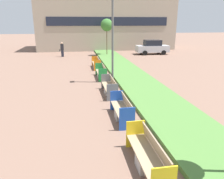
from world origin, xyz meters
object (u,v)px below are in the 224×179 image
at_px(sapling_tree_far, 107,25).
at_px(bench_blue_frame, 122,111).
at_px(bench_yellow_frame, 148,157).
at_px(street_lamp_post, 113,27).
at_px(parked_car_distant, 152,47).
at_px(bench_green_frame, 101,73).
at_px(bench_orange_frame, 97,64).
at_px(bench_grey_frame, 110,88).
at_px(pedestrian_walking, 62,49).

bearing_deg(sapling_tree_far, bench_blue_frame, -96.28).
bearing_deg(sapling_tree_far, bench_yellow_frame, -95.31).
bearing_deg(street_lamp_post, parked_car_distant, 60.23).
xyz_separation_m(sapling_tree_far, parked_car_distant, (6.09, 0.27, -2.81)).
height_order(bench_green_frame, bench_orange_frame, same).
bearing_deg(sapling_tree_far, bench_grey_frame, -97.65).
relative_size(bench_yellow_frame, sapling_tree_far, 0.55).
xyz_separation_m(bench_yellow_frame, bench_green_frame, (-0.00, 10.93, -0.00)).
relative_size(bench_yellow_frame, bench_grey_frame, 1.02).
xyz_separation_m(bench_orange_frame, sapling_tree_far, (2.09, 7.80, 3.34)).
xyz_separation_m(bench_grey_frame, bench_orange_frame, (0.00, 7.76, 0.00)).
distance_m(bench_grey_frame, bench_orange_frame, 7.76).
relative_size(bench_yellow_frame, street_lamp_post, 0.36).
bearing_deg(bench_yellow_frame, street_lamp_post, 86.34).
xyz_separation_m(bench_yellow_frame, sapling_tree_far, (2.09, 22.48, 3.34)).
bearing_deg(parked_car_distant, bench_blue_frame, -111.04).
relative_size(bench_green_frame, bench_orange_frame, 0.95).
bearing_deg(street_lamp_post, bench_green_frame, 113.25).
relative_size(bench_blue_frame, street_lamp_post, 0.33).
height_order(bench_yellow_frame, bench_blue_frame, same).
height_order(bench_yellow_frame, bench_orange_frame, same).
xyz_separation_m(street_lamp_post, parked_car_distant, (7.57, 13.23, -2.82)).
distance_m(pedestrian_walking, parked_car_distant, 11.62).
xyz_separation_m(pedestrian_walking, parked_car_distant, (11.61, 0.39, 0.01)).
xyz_separation_m(bench_green_frame, pedestrian_walking, (-3.43, 11.42, 0.53)).
height_order(pedestrian_walking, parked_car_distant, parked_car_distant).
distance_m(bench_yellow_frame, bench_grey_frame, 6.92).
bearing_deg(street_lamp_post, sapling_tree_far, 83.48).
bearing_deg(bench_green_frame, bench_yellow_frame, -89.99).
height_order(bench_blue_frame, sapling_tree_far, sapling_tree_far).
bearing_deg(bench_green_frame, pedestrian_walking, 106.73).
distance_m(bench_grey_frame, street_lamp_post, 4.29).
bearing_deg(bench_yellow_frame, pedestrian_walking, 98.73).
xyz_separation_m(bench_yellow_frame, pedestrian_walking, (-3.43, 22.36, 0.53)).
bearing_deg(bench_green_frame, sapling_tree_far, 79.73).
height_order(bench_green_frame, sapling_tree_far, sapling_tree_far).
height_order(bench_grey_frame, pedestrian_walking, pedestrian_walking).
relative_size(bench_grey_frame, bench_green_frame, 1.05).
bearing_deg(bench_blue_frame, bench_orange_frame, 89.99).
relative_size(bench_grey_frame, parked_car_distant, 0.57).
distance_m(bench_grey_frame, bench_green_frame, 4.01).
distance_m(sapling_tree_far, parked_car_distant, 6.71).
xyz_separation_m(bench_blue_frame, bench_orange_frame, (0.00, 11.22, 0.01)).
bearing_deg(sapling_tree_far, bench_green_frame, -100.27).
bearing_deg(sapling_tree_far, parked_car_distant, 2.51).
height_order(bench_orange_frame, street_lamp_post, street_lamp_post).
bearing_deg(bench_blue_frame, parked_car_distant, 67.01).
xyz_separation_m(bench_blue_frame, pedestrian_walking, (-3.43, 18.89, 0.53)).
relative_size(bench_blue_frame, sapling_tree_far, 0.49).
bearing_deg(bench_orange_frame, bench_blue_frame, -90.01).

